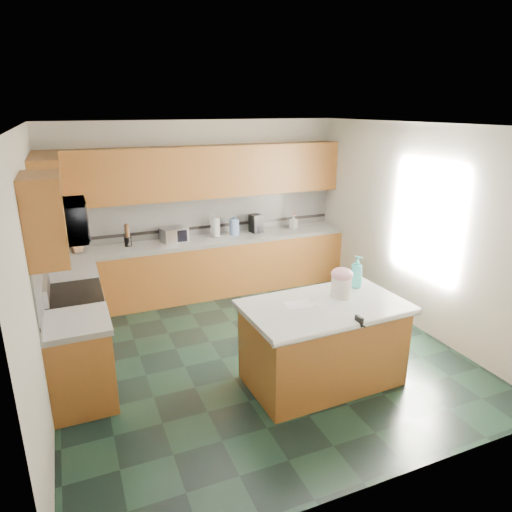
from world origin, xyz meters
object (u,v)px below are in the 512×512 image
island_base (323,346)px  soap_bottle_island (357,272)px  island_top (325,307)px  knife_block (76,244)px  coffee_maker (256,223)px  treat_jar (341,287)px  toaster_oven (174,235)px

island_base → soap_bottle_island: bearing=24.2°
island_top → knife_block: bearing=126.9°
knife_block → coffee_maker: bearing=-22.4°
island_base → soap_bottle_island: size_ratio=4.30×
island_top → coffee_maker: bearing=79.5°
soap_bottle_island → coffee_maker: (-0.12, 2.66, -0.04)m
treat_jar → soap_bottle_island: soap_bottle_island is taller
treat_jar → toaster_oven: treat_jar is taller
treat_jar → toaster_oven: (-1.17, 2.81, -0.00)m
island_base → island_top: island_top is taller
island_base → toaster_oven: bearing=105.7°
island_top → soap_bottle_island: 0.67m
island_top → toaster_oven: (-0.91, 2.90, 0.14)m
knife_block → island_top: bearing=-74.4°
island_base → island_top: (0.00, 0.00, 0.46)m
island_top → toaster_oven: size_ratio=4.49×
island_base → soap_bottle_island: 0.93m
coffee_maker → island_base: bearing=-108.1°
island_top → treat_jar: treat_jar is taller
soap_bottle_island → toaster_oven: size_ratio=0.98×
island_top → coffee_maker: size_ratio=5.73×
island_top → treat_jar: (0.25, 0.09, 0.14)m
treat_jar → coffee_maker: bearing=94.6°
island_base → treat_jar: (0.25, 0.09, 0.60)m
island_base → island_top: 0.46m
island_top → soap_bottle_island: bearing=24.2°
knife_block → treat_jar: bearing=-70.6°
toaster_oven → coffee_maker: bearing=-10.5°
toaster_oven → island_top: bearing=-84.3°
toaster_oven → coffee_maker: 1.37m
island_top → treat_jar: size_ratio=7.47×
knife_block → toaster_oven: knife_block is taller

